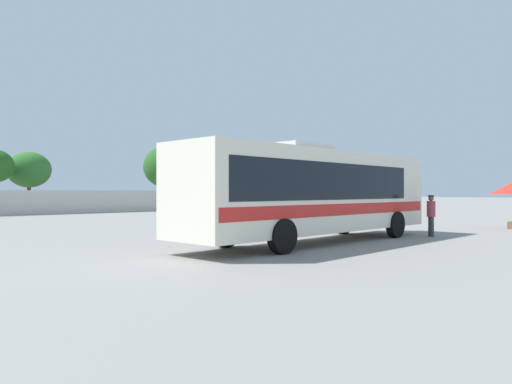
{
  "coord_description": "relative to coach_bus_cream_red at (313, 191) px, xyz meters",
  "views": [
    {
      "loc": [
        -13.94,
        -11.29,
        1.82
      ],
      "look_at": [
        -1.57,
        1.76,
        1.82
      ],
      "focal_mm": 33.44,
      "sensor_mm": 36.0,
      "label": 1
    }
  ],
  "objects": [
    {
      "name": "perimeter_wall",
      "position": [
        0.75,
        28.48,
        -0.89
      ],
      "size": [
        80.0,
        0.3,
        1.94
      ],
      "primitive_type": "cube",
      "color": "beige",
      "rests_on": "ground_plane"
    },
    {
      "name": "roadside_tree_midright",
      "position": [
        1.25,
        33.58,
        1.92
      ],
      "size": [
        3.74,
        3.74,
        5.38
      ],
      "color": "brown",
      "rests_on": "ground_plane"
    },
    {
      "name": "coach_bus_cream_red",
      "position": [
        0.0,
        0.0,
        0.0
      ],
      "size": [
        11.98,
        3.15,
        3.47
      ],
      "color": "silver",
      "rests_on": "ground_plane"
    },
    {
      "name": "ground_plane",
      "position": [
        0.75,
        10.35,
        -1.86
      ],
      "size": [
        300.0,
        300.0,
        0.0
      ],
      "primitive_type": "plane",
      "color": "gray"
    },
    {
      "name": "roadside_tree_right",
      "position": [
        16.93,
        35.21,
        2.82
      ],
      "size": [
        5.8,
        5.8,
        7.14
      ],
      "color": "brown",
      "rests_on": "ground_plane"
    },
    {
      "name": "attendant_by_bus_door",
      "position": [
        5.3,
        -1.8,
        -0.89
      ],
      "size": [
        0.47,
        0.47,
        1.69
      ],
      "color": "#38383D",
      "rests_on": "ground_plane"
    }
  ]
}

